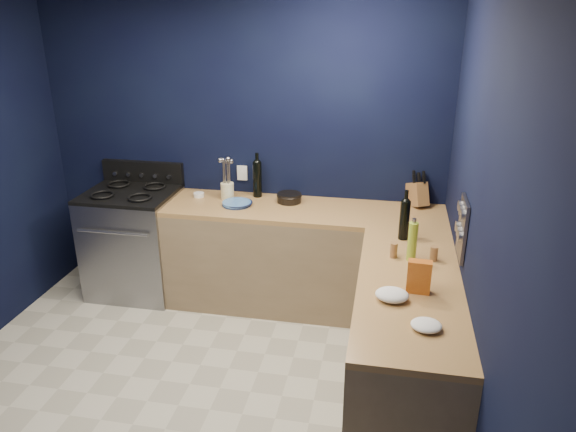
% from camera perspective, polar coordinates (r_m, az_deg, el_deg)
% --- Properties ---
extents(floor, '(3.50, 3.50, 0.02)m').
position_cam_1_polar(floor, '(3.89, -11.39, -18.94)').
color(floor, '#B3AE9C').
rests_on(floor, ground).
extents(wall_back, '(3.50, 0.02, 2.60)m').
position_cam_1_polar(wall_back, '(4.79, -4.81, 7.10)').
color(wall_back, black).
rests_on(wall_back, ground).
extents(wall_right, '(0.02, 3.50, 2.60)m').
position_cam_1_polar(wall_right, '(3.00, 19.56, -3.19)').
color(wall_right, black).
rests_on(wall_right, ground).
extents(cab_back, '(2.30, 0.63, 0.86)m').
position_cam_1_polar(cab_back, '(4.67, 1.61, -4.62)').
color(cab_back, '#836C4E').
rests_on(cab_back, floor).
extents(top_back, '(2.30, 0.63, 0.04)m').
position_cam_1_polar(top_back, '(4.49, 1.66, 0.54)').
color(top_back, brown).
rests_on(top_back, cab_back).
extents(cab_right, '(0.63, 1.67, 0.86)m').
position_cam_1_polar(cab_right, '(3.64, 12.01, -13.52)').
color(cab_right, '#836C4E').
rests_on(cab_right, floor).
extents(top_right, '(0.63, 1.67, 0.04)m').
position_cam_1_polar(top_right, '(3.40, 12.60, -7.29)').
color(top_right, brown).
rests_on(top_right, cab_right).
extents(gas_range, '(0.76, 0.66, 0.92)m').
position_cam_1_polar(gas_range, '(5.09, -15.70, -2.79)').
color(gas_range, gray).
rests_on(gas_range, floor).
extents(oven_door, '(0.59, 0.02, 0.42)m').
position_cam_1_polar(oven_door, '(4.84, -17.28, -4.40)').
color(oven_door, black).
rests_on(oven_door, gas_range).
extents(cooktop, '(0.76, 0.66, 0.03)m').
position_cam_1_polar(cooktop, '(4.92, -16.25, 2.26)').
color(cooktop, black).
rests_on(cooktop, gas_range).
extents(backguard, '(0.76, 0.06, 0.20)m').
position_cam_1_polar(backguard, '(5.14, -14.91, 4.46)').
color(backguard, black).
rests_on(backguard, gas_range).
extents(spice_panel, '(0.02, 0.28, 0.38)m').
position_cam_1_polar(spice_panel, '(3.54, 17.76, -1.25)').
color(spice_panel, gray).
rests_on(spice_panel, wall_right).
extents(wall_outlet, '(0.09, 0.02, 0.13)m').
position_cam_1_polar(wall_outlet, '(4.83, -4.80, 4.51)').
color(wall_outlet, white).
rests_on(wall_outlet, wall_back).
extents(plate_stack, '(0.32, 0.32, 0.03)m').
position_cam_1_polar(plate_stack, '(4.57, -5.38, 1.31)').
color(plate_stack, '#335AA8').
rests_on(plate_stack, top_back).
extents(ramekin, '(0.09, 0.09, 0.04)m').
position_cam_1_polar(ramekin, '(4.81, -9.30, 2.20)').
color(ramekin, white).
rests_on(ramekin, top_back).
extents(utensil_crock, '(0.13, 0.13, 0.14)m').
position_cam_1_polar(utensil_crock, '(4.71, -6.35, 2.62)').
color(utensil_crock, beige).
rests_on(utensil_crock, top_back).
extents(wine_bottle_back, '(0.09, 0.09, 0.31)m').
position_cam_1_polar(wine_bottle_back, '(4.72, -3.22, 3.84)').
color(wine_bottle_back, black).
rests_on(wine_bottle_back, top_back).
extents(lemon_basket, '(0.25, 0.25, 0.08)m').
position_cam_1_polar(lemon_basket, '(4.61, 0.13, 1.92)').
color(lemon_basket, black).
rests_on(lemon_basket, top_back).
extents(knife_block, '(0.21, 0.25, 0.24)m').
position_cam_1_polar(knife_block, '(4.64, 13.36, 2.23)').
color(knife_block, brown).
rests_on(knife_block, top_back).
extents(wine_bottle_right, '(0.08, 0.08, 0.29)m').
position_cam_1_polar(wine_bottle_right, '(3.95, 12.06, -0.43)').
color(wine_bottle_right, black).
rests_on(wine_bottle_right, top_right).
extents(oil_bottle, '(0.07, 0.07, 0.26)m').
position_cam_1_polar(oil_bottle, '(3.64, 12.86, -2.63)').
color(oil_bottle, '#91AE2A').
rests_on(oil_bottle, top_right).
extents(spice_jar_near, '(0.05, 0.05, 0.10)m').
position_cam_1_polar(spice_jar_near, '(3.69, 10.99, -3.52)').
color(spice_jar_near, olive).
rests_on(spice_jar_near, top_right).
extents(spice_jar_far, '(0.06, 0.06, 0.10)m').
position_cam_1_polar(spice_jar_far, '(3.70, 15.00, -3.82)').
color(spice_jar_far, olive).
rests_on(spice_jar_far, top_right).
extents(crouton_bag, '(0.14, 0.07, 0.20)m').
position_cam_1_polar(crouton_bag, '(3.27, 13.52, -6.19)').
color(crouton_bag, '#A93A12').
rests_on(crouton_bag, top_right).
extents(towel_front, '(0.21, 0.18, 0.07)m').
position_cam_1_polar(towel_front, '(3.19, 10.81, -8.09)').
color(towel_front, white).
rests_on(towel_front, top_right).
extents(towel_end, '(0.21, 0.20, 0.05)m').
position_cam_1_polar(towel_end, '(2.97, 14.25, -11.00)').
color(towel_end, white).
rests_on(towel_end, top_right).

